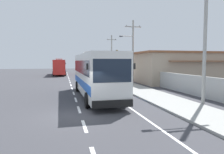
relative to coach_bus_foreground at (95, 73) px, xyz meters
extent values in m
plane|color=#3A3A3F|center=(-1.75, -5.97, -2.06)|extent=(160.00, 160.00, 0.00)
cube|color=#999993|center=(5.05, 4.03, -1.99)|extent=(3.20, 90.00, 0.14)
cube|color=white|center=(-1.75, -8.22, -2.06)|extent=(0.16, 2.00, 0.01)
cube|color=white|center=(-1.75, -4.67, -2.06)|extent=(0.16, 2.00, 0.01)
cube|color=white|center=(-1.75, -1.12, -2.06)|extent=(0.16, 2.00, 0.01)
cube|color=white|center=(-1.75, 2.43, -2.06)|extent=(0.16, 2.00, 0.01)
cube|color=white|center=(-1.75, 5.98, -2.06)|extent=(0.16, 2.00, 0.01)
cube|color=white|center=(-1.75, 9.52, -2.06)|extent=(0.16, 2.00, 0.01)
cube|color=white|center=(-1.75, 13.07, -2.06)|extent=(0.16, 2.00, 0.01)
cube|color=white|center=(-1.75, 16.62, -2.06)|extent=(0.16, 2.00, 0.01)
cube|color=white|center=(-1.75, 20.17, -2.06)|extent=(0.16, 2.00, 0.01)
cube|color=white|center=(-1.75, 23.72, -2.06)|extent=(0.16, 2.00, 0.01)
cube|color=white|center=(-1.75, 27.27, -2.06)|extent=(0.16, 2.00, 0.01)
cube|color=white|center=(-1.75, 30.82, -2.06)|extent=(0.16, 2.00, 0.01)
cube|color=white|center=(-1.75, 34.37, -2.06)|extent=(0.16, 2.00, 0.01)
cube|color=white|center=(-1.75, 37.92, -2.06)|extent=(0.16, 2.00, 0.01)
cube|color=white|center=(-1.75, 41.47, -2.06)|extent=(0.16, 2.00, 0.01)
cube|color=white|center=(1.59, 9.03, -2.06)|extent=(0.14, 70.00, 0.01)
cube|color=#B2B2AD|center=(8.85, 8.03, -1.16)|extent=(0.24, 60.00, 1.81)
cube|color=silver|center=(0.00, -0.03, -0.02)|extent=(2.74, 12.33, 3.30)
cube|color=#192333|center=(0.00, 0.17, 0.55)|extent=(2.75, 11.35, 1.06)
cube|color=#192333|center=(0.11, -6.13, 0.47)|extent=(2.32, 0.14, 1.39)
cube|color=blue|center=(0.00, -0.03, -0.77)|extent=(2.77, 12.08, 0.59)
cube|color=black|center=(0.11, -6.22, -1.47)|extent=(2.47, 0.20, 0.44)
cube|color=#B7B7B7|center=(-0.03, 1.51, 1.77)|extent=(1.43, 2.73, 0.28)
cube|color=black|center=(1.54, -5.89, 0.72)|extent=(0.12, 0.08, 0.36)
cube|color=black|center=(-1.33, -5.94, 0.72)|extent=(0.12, 0.08, 0.36)
cylinder|color=black|center=(1.31, -4.30, -1.54)|extent=(0.34, 1.05, 1.04)
cylinder|color=black|center=(-1.15, -4.35, -1.54)|extent=(0.34, 1.05, 1.04)
cylinder|color=black|center=(1.17, 3.68, -1.54)|extent=(0.34, 1.05, 1.04)
cylinder|color=black|center=(-1.30, 3.64, -1.54)|extent=(0.34, 1.05, 1.04)
cube|color=red|center=(-3.49, 30.86, -0.18)|extent=(2.49, 11.74, 2.99)
cube|color=#192333|center=(-3.49, 30.66, 0.34)|extent=(2.52, 10.81, 0.96)
cube|color=#192333|center=(-3.47, 36.68, 0.27)|extent=(2.26, 0.11, 1.26)
cube|color=blue|center=(-3.49, 30.86, -0.85)|extent=(2.53, 11.51, 0.54)
cube|color=black|center=(-3.47, 36.77, -1.47)|extent=(2.40, 0.17, 0.44)
cube|color=#B7B7B7|center=(-3.50, 29.39, 1.46)|extent=(1.36, 2.59, 0.28)
cube|color=black|center=(-4.88, 36.48, 0.49)|extent=(0.12, 0.08, 0.36)
cube|color=black|center=(-2.06, 36.47, 0.49)|extent=(0.12, 0.08, 0.36)
cylinder|color=black|center=(-4.68, 34.97, -1.54)|extent=(0.32, 1.04, 1.04)
cylinder|color=black|center=(-2.27, 34.96, -1.54)|extent=(0.32, 1.04, 1.04)
cylinder|color=black|center=(-4.71, 27.34, -1.54)|extent=(0.32, 1.04, 1.04)
cylinder|color=black|center=(-2.30, 27.33, -1.54)|extent=(0.32, 1.04, 1.04)
cylinder|color=black|center=(1.70, 7.70, -1.76)|extent=(0.16, 0.61, 0.60)
cylinder|color=black|center=(1.85, 9.06, -1.76)|extent=(0.18, 0.61, 0.60)
cube|color=red|center=(1.77, 8.33, -1.54)|extent=(0.36, 1.12, 0.36)
cube|color=black|center=(1.80, 8.63, -1.34)|extent=(0.30, 0.62, 0.12)
cylinder|color=gray|center=(1.72, 7.82, -1.46)|extent=(0.09, 0.32, 0.67)
cylinder|color=black|center=(1.73, 7.92, -1.02)|extent=(0.56, 0.10, 0.04)
sphere|color=#EAEACC|center=(1.71, 7.80, -1.16)|extent=(0.14, 0.14, 0.14)
cylinder|color=#75388E|center=(1.80, 8.58, -1.03)|extent=(0.32, 0.32, 0.63)
sphere|color=black|center=(1.80, 8.58, -0.59)|extent=(0.26, 0.26, 0.26)
cylinder|color=#75388E|center=(5.39, 9.90, -1.48)|extent=(0.28, 0.28, 0.88)
cylinder|color=#75388E|center=(5.39, 9.90, -0.69)|extent=(0.36, 0.36, 0.70)
sphere|color=#9E704C|center=(5.39, 9.90, -0.23)|extent=(0.23, 0.23, 0.23)
cylinder|color=#75388E|center=(4.90, 8.45, -1.49)|extent=(0.28, 0.28, 0.87)
cylinder|color=gold|center=(4.90, 8.45, -0.71)|extent=(0.36, 0.36, 0.69)
sphere|color=#9E704C|center=(4.90, 8.45, -0.26)|extent=(0.22, 0.22, 0.22)
cylinder|color=#9E9E99|center=(6.89, -5.22, 3.08)|extent=(0.24, 0.24, 10.29)
cylinder|color=#9E9E99|center=(6.65, 9.61, 2.26)|extent=(0.24, 0.24, 8.64)
cube|color=#9E9E99|center=(6.65, 9.61, 5.70)|extent=(2.29, 0.12, 0.12)
cylinder|color=#4C4742|center=(5.73, 9.61, 5.82)|extent=(0.08, 0.08, 0.16)
cylinder|color=#4C4742|center=(7.56, 9.61, 5.82)|extent=(0.08, 0.08, 0.16)
cylinder|color=#9E9E99|center=(5.79, 9.61, 4.42)|extent=(1.71, 0.09, 0.09)
cube|color=#4C4C51|center=(4.94, 9.61, 4.36)|extent=(0.44, 0.24, 0.14)
cylinder|color=#9E9E99|center=(7.05, 24.45, 2.14)|extent=(0.24, 0.24, 8.40)
cube|color=#9E9E99|center=(7.05, 24.45, 5.43)|extent=(1.99, 0.12, 0.12)
cylinder|color=#4C4742|center=(6.25, 24.45, 5.55)|extent=(0.08, 0.08, 0.16)
cylinder|color=#4C4742|center=(7.85, 24.45, 5.55)|extent=(0.08, 0.08, 0.16)
cylinder|color=brown|center=(7.52, 31.30, 0.20)|extent=(0.33, 0.33, 4.52)
ellipsoid|color=#337F33|center=(8.20, 31.35, 2.23)|extent=(1.45, 0.47, 0.76)
ellipsoid|color=#337F33|center=(7.82, 31.97, 2.36)|extent=(0.94, 1.52, 0.50)
ellipsoid|color=#337F33|center=(6.96, 31.65, 2.16)|extent=(1.35, 1.03, 0.89)
ellipsoid|color=#337F33|center=(6.95, 30.87, 2.29)|extent=(1.39, 1.18, 0.65)
ellipsoid|color=#337F33|center=(7.68, 30.60, 2.30)|extent=(0.69, 1.52, 0.63)
sphere|color=brown|center=(7.52, 31.30, 2.50)|extent=(0.56, 0.56, 0.56)
cylinder|color=brown|center=(8.85, 22.64, 0.27)|extent=(0.30, 0.30, 4.67)
ellipsoid|color=#337F33|center=(9.84, 22.53, 2.31)|extent=(2.05, 0.56, 0.91)
ellipsoid|color=#337F33|center=(9.52, 23.40, 2.37)|extent=(1.63, 1.79, 0.78)
ellipsoid|color=#337F33|center=(8.40, 23.56, 2.44)|extent=(1.24, 2.04, 0.64)
ellipsoid|color=#337F33|center=(7.87, 22.57, 2.29)|extent=(2.03, 0.50, 0.94)
ellipsoid|color=#337F33|center=(8.39, 21.83, 2.17)|extent=(1.26, 1.84, 1.17)
ellipsoid|color=#337F33|center=(9.31, 21.85, 2.15)|extent=(1.26, 1.81, 1.21)
sphere|color=brown|center=(8.85, 22.64, 2.66)|extent=(0.56, 0.56, 0.56)
cylinder|color=brown|center=(8.82, 26.96, 0.57)|extent=(0.25, 0.25, 5.27)
ellipsoid|color=#3D893D|center=(9.74, 27.11, 3.05)|extent=(1.94, 0.64, 0.62)
ellipsoid|color=#3D893D|center=(9.27, 27.67, 2.82)|extent=(1.24, 1.66, 1.09)
ellipsoid|color=#3D893D|center=(8.51, 27.78, 2.87)|extent=(0.97, 1.81, 0.98)
ellipsoid|color=#3D893D|center=(7.95, 27.22, 2.94)|extent=(1.87, 0.86, 0.85)
ellipsoid|color=#3D893D|center=(8.02, 26.51, 2.99)|extent=(1.81, 1.24, 0.75)
ellipsoid|color=#3D893D|center=(8.45, 26.11, 3.00)|extent=(1.07, 1.88, 0.73)
ellipsoid|color=#3D893D|center=(9.25, 26.17, 2.94)|extent=(1.20, 1.80, 0.84)
sphere|color=brown|center=(8.82, 26.96, 3.26)|extent=(0.56, 0.56, 0.56)
cube|color=tan|center=(14.77, 9.33, 0.01)|extent=(14.20, 7.73, 4.14)
cube|color=brown|center=(14.77, 9.33, 2.20)|extent=(15.06, 8.20, 0.24)
cube|color=brown|center=(14.77, 5.12, 1.04)|extent=(9.94, 0.80, 0.10)
camera|label=1|loc=(-2.69, -18.16, 1.02)|focal=34.00mm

